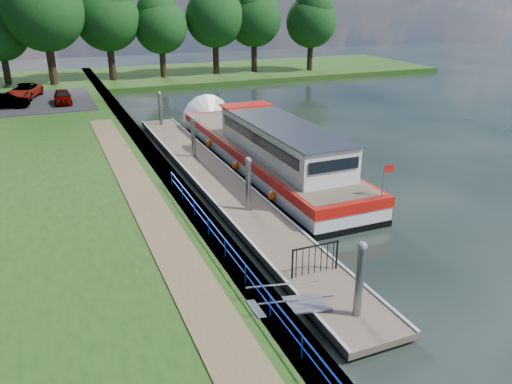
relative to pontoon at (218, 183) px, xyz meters
name	(u,v)px	position (x,y,z in m)	size (l,w,h in m)	color
ground	(347,316)	(0.00, -13.00, -0.18)	(160.00, 160.00, 0.00)	black
bank_edge	(163,174)	(-2.55, 2.00, 0.20)	(1.10, 90.00, 0.78)	#473D2D
far_bank	(208,73)	(12.00, 39.00, 0.12)	(60.00, 18.00, 0.60)	#1D3F12
footpath	(157,221)	(-4.40, -5.00, 0.62)	(1.60, 40.00, 0.05)	brown
carpark	(10,103)	(-11.00, 25.00, 0.62)	(14.00, 12.00, 0.06)	black
blue_fence	(235,256)	(-2.75, -10.00, 1.13)	(0.04, 18.04, 0.72)	#0C2DBF
pontoon	(218,183)	(0.00, 0.00, 0.00)	(2.50, 30.00, 0.56)	brown
mooring_piles	(217,164)	(0.00, 0.00, 1.10)	(0.30, 27.30, 3.55)	gray
gangway	(290,305)	(-1.85, -12.50, 0.44)	(2.58, 1.00, 0.92)	#A5A8AD
gate_panel	(315,255)	(0.00, -10.80, 0.97)	(1.85, 0.05, 1.15)	black
barge	(260,148)	(3.60, 2.46, 0.90)	(4.36, 21.15, 4.78)	black
horizon_trees	(96,13)	(-1.61, 35.68, 7.76)	(54.38, 10.03, 12.87)	#332316
car_a	(63,97)	(-6.61, 22.71, 1.27)	(1.45, 3.61, 1.23)	#999999
car_b	(6,101)	(-11.15, 22.48, 1.24)	(1.25, 3.58, 1.18)	#999999
car_d	(24,91)	(-9.74, 26.67, 1.32)	(2.21, 4.79, 1.33)	#999999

